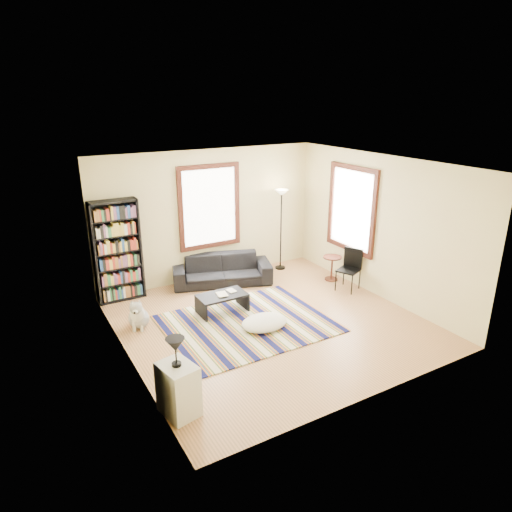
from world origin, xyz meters
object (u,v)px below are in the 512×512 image
coffee_table (222,303)px  floor_cushion (264,322)px  sofa (222,270)px  dog (138,312)px  floor_lamp (281,230)px  folding_chair (348,270)px  side_table (332,268)px  white_cabinet (178,389)px  bookshelf (117,251)px

coffee_table → floor_cushion: coffee_table is taller
sofa → dog: bearing=-134.7°
floor_lamp → folding_chair: (0.54, -1.74, -0.50)m
floor_lamp → side_table: 1.45m
floor_cushion → side_table: (2.40, 1.14, 0.17)m
white_cabinet → dog: (0.22, 2.51, -0.07)m
sofa → bookshelf: (-2.09, 0.27, 0.70)m
sofa → coffee_table: (-0.62, -1.28, -0.12)m
sofa → floor_cushion: size_ratio=2.48×
white_cabinet → bookshelf: bearing=74.1°
sofa → dog: 2.38m
floor_lamp → white_cabinet: 5.39m
floor_cushion → side_table: 2.66m
sofa → folding_chair: (2.10, -1.64, 0.13)m
floor_cushion → floor_lamp: 3.04m
folding_chair → sofa: bearing=117.7°
coffee_table → folding_chair: 2.75m
sofa → coffee_table: sofa is taller
bookshelf → floor_cushion: size_ratio=2.38×
sofa → bookshelf: 2.22m
floor_cushion → dog: (-1.88, 1.13, 0.17)m
floor_lamp → white_cabinet: bearing=-136.8°
coffee_table → side_table: (2.77, 0.23, 0.09)m
sofa → white_cabinet: 4.27m
bookshelf → coffee_table: bookshelf is taller
bookshelf → floor_cushion: bearing=-53.3°
bookshelf → white_cabinet: bearing=-94.0°
floor_cushion → sofa: bearing=83.3°
coffee_table → dog: size_ratio=1.61×
side_table → folding_chair: (-0.05, -0.59, 0.16)m
floor_cushion → side_table: side_table is taller
dog → folding_chair: bearing=16.2°
bookshelf → floor_lamp: (3.65, -0.17, -0.07)m
floor_lamp → dog: size_ratio=3.34×
bookshelf → floor_lamp: bearing=-2.7°
coffee_table → folding_chair: (2.72, -0.36, 0.25)m
floor_cushion → folding_chair: size_ratio=0.98×
floor_cushion → floor_lamp: (1.81, 2.29, 0.83)m
sofa → side_table: bearing=-7.1°
white_cabinet → side_table: bearing=17.3°
bookshelf → coffee_table: size_ratio=2.22×
side_table → coffee_table: bearing=-175.3°
bookshelf → dog: bookshelf is taller
bookshelf → side_table: size_ratio=3.70×
coffee_table → white_cabinet: bearing=-127.1°
sofa → folding_chair: 2.66m
sofa → bookshelf: size_ratio=1.04×
floor_lamp → coffee_table: bearing=-147.7°
side_table → sofa: bearing=153.9°
coffee_table → dog: dog is taller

